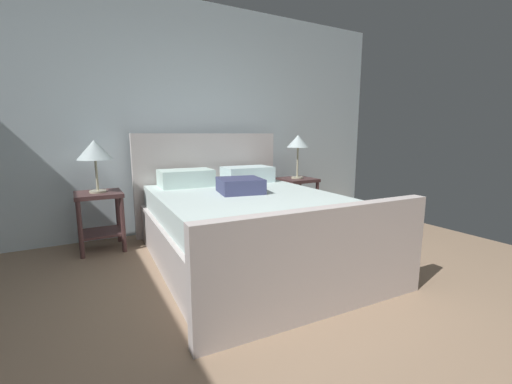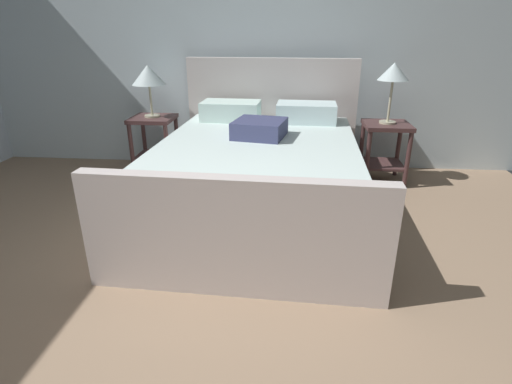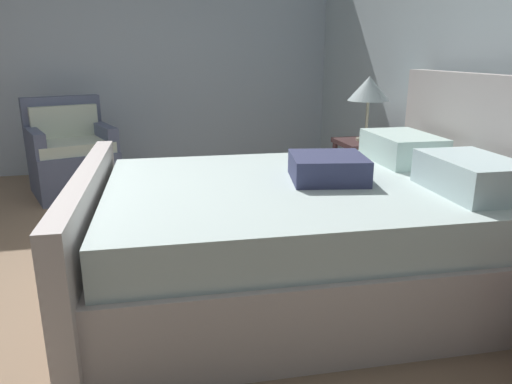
{
  "view_description": "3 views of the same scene",
  "coord_description": "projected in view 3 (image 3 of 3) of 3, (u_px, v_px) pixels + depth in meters",
  "views": [
    {
      "loc": [
        -1.16,
        -1.13,
        1.18
      ],
      "look_at": [
        0.19,
        1.3,
        0.69
      ],
      "focal_mm": 23.2,
      "sensor_mm": 36.0,
      "label": 1
    },
    {
      "loc": [
        0.49,
        -1.51,
        1.45
      ],
      "look_at": [
        0.28,
        0.92,
        0.44
      ],
      "focal_mm": 27.71,
      "sensor_mm": 36.0,
      "label": 2
    },
    {
      "loc": [
        2.65,
        0.73,
        1.31
      ],
      "look_at": [
        0.35,
        1.27,
        0.61
      ],
      "focal_mm": 33.37,
      "sensor_mm": 36.0,
      "label": 3
    }
  ],
  "objects": [
    {
      "name": "ground_plane",
      "position": [
        24.0,
        294.0,
        2.69
      ],
      "size": [
        5.81,
        5.73,
        0.02
      ],
      "primitive_type": "cube",
      "color": "#987B61"
    },
    {
      "name": "wall_back",
      "position": [
        504.0,
        42.0,
        2.94
      ],
      "size": [
        5.93,
        0.12,
        2.73
      ],
      "primitive_type": "cube",
      "color": "silver",
      "rests_on": "ground"
    },
    {
      "name": "wall_side_left",
      "position": [
        70.0,
        47.0,
        5.07
      ],
      "size": [
        0.12,
        5.85,
        2.73
      ],
      "primitive_type": "cube",
      "color": "silver",
      "rests_on": "ground"
    },
    {
      "name": "bed",
      "position": [
        309.0,
        227.0,
        2.72
      ],
      "size": [
        1.85,
        2.42,
        1.19
      ],
      "color": "beige",
      "rests_on": "ground"
    },
    {
      "name": "nightstand_left",
      "position": [
        364.0,
        164.0,
        4.02
      ],
      "size": [
        0.44,
        0.44,
        0.6
      ],
      "color": "#4B2F2F",
      "rests_on": "ground"
    },
    {
      "name": "table_lamp_left",
      "position": [
        369.0,
        90.0,
        3.85
      ],
      "size": [
        0.34,
        0.34,
        0.52
      ],
      "color": "#B7B293",
      "rests_on": "nightstand_left"
    },
    {
      "name": "armchair",
      "position": [
        72.0,
        157.0,
        4.54
      ],
      "size": [
        0.92,
        0.92,
        0.9
      ],
      "color": "slate",
      "rests_on": "ground"
    }
  ]
}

